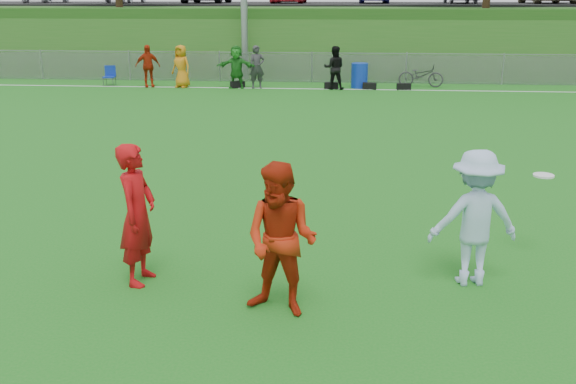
# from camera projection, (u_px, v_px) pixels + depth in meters

# --- Properties ---
(ground) EXTENTS (120.00, 120.00, 0.00)m
(ground) POSITION_uv_depth(u_px,v_px,m) (234.00, 280.00, 8.60)
(ground) COLOR #166C19
(ground) RESTS_ON ground
(sideline_far) EXTENTS (60.00, 0.10, 0.01)m
(sideline_far) POSITION_uv_depth(u_px,v_px,m) (309.00, 89.00, 25.72)
(sideline_far) COLOR white
(sideline_far) RESTS_ON ground
(fence) EXTENTS (58.00, 0.06, 1.30)m
(fence) POSITION_uv_depth(u_px,v_px,m) (312.00, 67.00, 27.43)
(fence) COLOR gray
(fence) RESTS_ON ground
(berm) EXTENTS (120.00, 18.00, 3.00)m
(berm) POSITION_uv_depth(u_px,v_px,m) (322.00, 32.00, 37.64)
(berm) COLOR #215919
(berm) RESTS_ON ground
(parking_lot) EXTENTS (120.00, 12.00, 0.10)m
(parking_lot) POSITION_uv_depth(u_px,v_px,m) (323.00, 4.00, 39.09)
(parking_lot) COLOR black
(parking_lot) RESTS_ON berm
(spectator_row) EXTENTS (8.52, 0.82, 1.69)m
(spectator_row) POSITION_uv_depth(u_px,v_px,m) (234.00, 67.00, 25.72)
(spectator_row) COLOR #AD240C
(spectator_row) RESTS_ON ground
(gear_bags) EXTENTS (7.27, 0.56, 0.26)m
(gear_bags) POSITION_uv_depth(u_px,v_px,m) (335.00, 86.00, 25.69)
(gear_bags) COLOR black
(gear_bags) RESTS_ON ground
(player_red_left) EXTENTS (0.51, 0.73, 1.88)m
(player_red_left) POSITION_uv_depth(u_px,v_px,m) (137.00, 215.00, 8.30)
(player_red_left) COLOR #B00C0F
(player_red_left) RESTS_ON ground
(player_red_center) EXTENTS (1.08, 0.95, 1.86)m
(player_red_center) POSITION_uv_depth(u_px,v_px,m) (281.00, 240.00, 7.47)
(player_red_center) COLOR #B2230C
(player_red_center) RESTS_ON ground
(player_blue) EXTENTS (1.26, 0.84, 1.81)m
(player_blue) POSITION_uv_depth(u_px,v_px,m) (474.00, 218.00, 8.28)
(player_blue) COLOR #A8C5E9
(player_blue) RESTS_ON ground
(frisbee) EXTENTS (0.29, 0.29, 0.03)m
(frisbee) POSITION_uv_depth(u_px,v_px,m) (544.00, 175.00, 9.07)
(frisbee) COLOR white
(frisbee) RESTS_ON ground
(recycling_bin) EXTENTS (0.68, 0.68, 0.99)m
(recycling_bin) POSITION_uv_depth(u_px,v_px,m) (359.00, 76.00, 25.88)
(recycling_bin) COLOR #0F30AD
(recycling_bin) RESTS_ON ground
(camp_chair) EXTENTS (0.48, 0.48, 0.81)m
(camp_chair) POSITION_uv_depth(u_px,v_px,m) (110.00, 80.00, 26.56)
(camp_chair) COLOR #0E299B
(camp_chair) RESTS_ON ground
(bicycle) EXTENTS (1.88, 0.91, 0.95)m
(bicycle) POSITION_uv_depth(u_px,v_px,m) (421.00, 75.00, 26.16)
(bicycle) COLOR #2D2D2F
(bicycle) RESTS_ON ground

